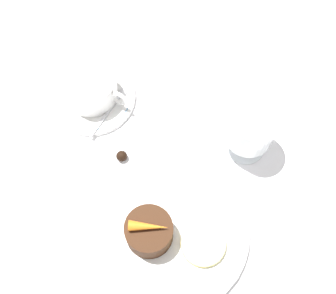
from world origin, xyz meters
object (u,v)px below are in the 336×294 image
at_px(wine_glass, 251,129).
at_px(fork, 78,178).
at_px(dessert_cake, 149,232).
at_px(coffee_cup, 90,87).
at_px(dinner_plate, 170,232).

distance_m(wine_glass, fork, 0.30).
relative_size(fork, dessert_cake, 2.48).
relative_size(wine_glass, dessert_cake, 1.48).
bearing_deg(fork, coffee_cup, 109.11).
bearing_deg(dinner_plate, wine_glass, 74.13).
bearing_deg(wine_glass, fork, -143.68).
bearing_deg(coffee_cup, dinner_plate, -36.26).
xyz_separation_m(coffee_cup, wine_glass, (0.29, 0.02, 0.03)).
distance_m(dinner_plate, fork, 0.18).
height_order(dinner_plate, fork, dinner_plate).
bearing_deg(coffee_cup, dessert_cake, -42.78).
height_order(dinner_plate, dessert_cake, dessert_cake).
xyz_separation_m(coffee_cup, fork, (0.05, -0.15, -0.04)).
distance_m(fork, dessert_cake, 0.16).
relative_size(dinner_plate, fork, 1.37).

